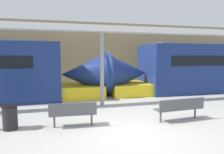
# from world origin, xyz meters

# --- Properties ---
(ground_plane) EXTENTS (60.00, 60.00, 0.00)m
(ground_plane) POSITION_xyz_m (0.00, 0.00, 0.00)
(ground_plane) COLOR #B2AFA8
(station_wall) EXTENTS (56.00, 0.20, 5.00)m
(station_wall) POSITION_xyz_m (0.00, 10.10, 2.50)
(station_wall) COLOR tan
(station_wall) RESTS_ON ground_plane
(train_left) EXTENTS (15.51, 2.93, 3.20)m
(train_left) POSITION_xyz_m (8.20, 6.04, 1.50)
(train_left) COLOR navy
(train_left) RESTS_ON ground_plane
(bench_near) EXTENTS (1.58, 0.53, 0.85)m
(bench_near) POSITION_xyz_m (-1.76, 0.92, 0.51)
(bench_near) COLOR #4C4F54
(bench_near) RESTS_ON ground_plane
(bench_far) EXTENTS (1.92, 0.57, 0.85)m
(bench_far) POSITION_xyz_m (2.08, 0.60, 0.52)
(bench_far) COLOR #4C4F54
(bench_far) RESTS_ON ground_plane
(trash_bin) EXTENTS (0.48, 0.48, 0.81)m
(trash_bin) POSITION_xyz_m (-3.76, 1.23, 0.41)
(trash_bin) COLOR black
(trash_bin) RESTS_ON ground_plane
(support_column_near) EXTENTS (0.20, 0.20, 3.51)m
(support_column_near) POSITION_xyz_m (-0.21, 3.62, 1.75)
(support_column_near) COLOR gray
(support_column_near) RESTS_ON ground_plane
(canopy_beam) EXTENTS (28.00, 0.60, 0.28)m
(canopy_beam) POSITION_xyz_m (-0.21, 3.62, 3.65)
(canopy_beam) COLOR silver
(canopy_beam) RESTS_ON support_column_near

